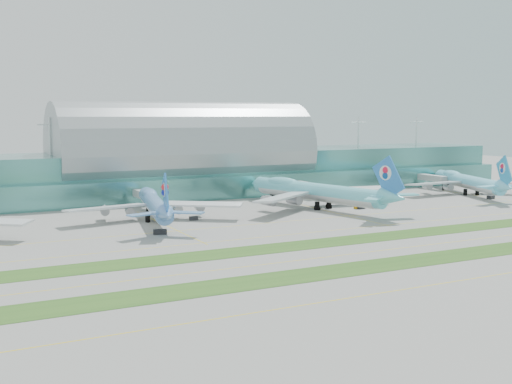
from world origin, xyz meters
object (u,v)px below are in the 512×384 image
terminal (184,164)px  airliner_d (467,181)px  airliner_b (154,203)px  airliner_c (315,190)px

terminal → airliner_d: size_ratio=4.74×
terminal → airliner_b: size_ratio=4.80×
airliner_b → airliner_d: airliner_d is taller
airliner_b → airliner_d: size_ratio=0.99×
airliner_b → airliner_d: bearing=13.6°
airliner_b → airliner_c: (66.43, -0.57, 1.00)m
terminal → airliner_c: terminal is taller
terminal → airliner_c: 72.64m
terminal → airliner_d: terminal is taller
airliner_b → terminal: bearing=72.8°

